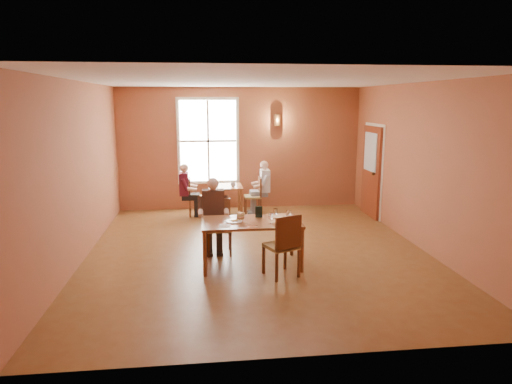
{
  "coord_description": "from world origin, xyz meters",
  "views": [
    {
      "loc": [
        -0.94,
        -7.81,
        2.66
      ],
      "look_at": [
        0.0,
        0.2,
        1.05
      ],
      "focal_mm": 32.0,
      "sensor_mm": 36.0,
      "label": 1
    }
  ],
  "objects": [
    {
      "name": "chair_empty",
      "position": [
        0.23,
        -1.2,
        0.5
      ],
      "size": [
        0.57,
        0.57,
        0.99
      ],
      "primitive_type": null,
      "rotation": [
        0.0,
        0.0,
        0.38
      ],
      "color": "brown",
      "rests_on": "ground"
    },
    {
      "name": "napkin",
      "position": [
        -0.62,
        -0.93,
        0.75
      ],
      "size": [
        0.19,
        0.19,
        0.01
      ],
      "primitive_type": "cube",
      "rotation": [
        0.0,
        0.0,
        -0.11
      ],
      "color": "white",
      "rests_on": "main_table"
    },
    {
      "name": "cup_a",
      "position": [
        -0.25,
        2.65,
        0.74
      ],
      "size": [
        0.15,
        0.15,
        0.09
      ],
      "primitive_type": "imported",
      "rotation": [
        0.0,
        0.0,
        -0.35
      ],
      "color": "white",
      "rests_on": "second_table"
    },
    {
      "name": "wall_right",
      "position": [
        3.0,
        0.0,
        1.5
      ],
      "size": [
        0.04,
        7.0,
        3.0
      ],
      "primitive_type": "cube",
      "color": "brown",
      "rests_on": "ground"
    },
    {
      "name": "wall_back",
      "position": [
        0.0,
        3.5,
        1.5
      ],
      "size": [
        6.0,
        0.04,
        3.0
      ],
      "primitive_type": "cube",
      "color": "brown",
      "rests_on": "ground"
    },
    {
      "name": "cup_b",
      "position": [
        -0.64,
        2.94,
        0.74
      ],
      "size": [
        0.13,
        0.13,
        0.09
      ],
      "primitive_type": "imported",
      "rotation": [
        0.0,
        0.0,
        -0.39
      ],
      "color": "silver",
      "rests_on": "second_table"
    },
    {
      "name": "side_plate",
      "position": [
        0.49,
        -0.47,
        0.76
      ],
      "size": [
        0.19,
        0.19,
        0.01
      ],
      "primitive_type": "cylinder",
      "rotation": [
        0.0,
        0.0,
        0.12
      ],
      "color": "white",
      "rests_on": "main_table"
    },
    {
      "name": "wall_sconce",
      "position": [
        0.9,
        3.4,
        2.2
      ],
      "size": [
        0.16,
        0.16,
        0.28
      ],
      "primitive_type": "cylinder",
      "color": "brown",
      "rests_on": "wall_back"
    },
    {
      "name": "diner_main",
      "position": [
        -0.68,
        -0.08,
        0.64
      ],
      "size": [
        0.51,
        0.51,
        1.28
      ],
      "primitive_type": null,
      "rotation": [
        0.0,
        0.0,
        3.14
      ],
      "color": "#321E17",
      "rests_on": "ground"
    },
    {
      "name": "knife",
      "position": [
        -0.21,
        -0.95,
        0.75
      ],
      "size": [
        0.21,
        0.07,
        0.0
      ],
      "primitive_type": "cube",
      "rotation": [
        0.0,
        0.0,
        -0.25
      ],
      "color": "silver",
      "rests_on": "main_table"
    },
    {
      "name": "plate_food",
      "position": [
        -0.47,
        -0.71,
        0.77
      ],
      "size": [
        0.31,
        0.31,
        0.03
      ],
      "primitive_type": "cylinder",
      "rotation": [
        0.0,
        0.0,
        0.16
      ],
      "color": "silver",
      "rests_on": "main_table"
    },
    {
      "name": "wall_front",
      "position": [
        0.0,
        -3.5,
        1.5
      ],
      "size": [
        6.0,
        0.04,
        3.0
      ],
      "primitive_type": "cube",
      "color": "brown",
      "rests_on": "ground"
    },
    {
      "name": "door",
      "position": [
        2.94,
        2.3,
        1.05
      ],
      "size": [
        0.12,
        1.04,
        2.1
      ],
      "primitive_type": "cube",
      "color": "maroon",
      "rests_on": "ground"
    },
    {
      "name": "goblet_c",
      "position": [
        0.11,
        -0.91,
        0.85
      ],
      "size": [
        0.1,
        0.1,
        0.19
      ],
      "primitive_type": null,
      "rotation": [
        0.0,
        0.0,
        0.31
      ],
      "color": "white",
      "rests_on": "main_table"
    },
    {
      "name": "ceiling",
      "position": [
        0.0,
        0.0,
        3.0
      ],
      "size": [
        6.0,
        7.0,
        0.04
      ],
      "primitive_type": "cube",
      "color": "white",
      "rests_on": "wall_back"
    },
    {
      "name": "diner_white",
      "position": [
        0.25,
        2.79,
        0.61
      ],
      "size": [
        0.49,
        0.49,
        1.22
      ],
      "primitive_type": null,
      "rotation": [
        0.0,
        0.0,
        1.57
      ],
      "color": "white",
      "rests_on": "ground"
    },
    {
      "name": "goblet_a",
      "position": [
        0.23,
        -0.58,
        0.84
      ],
      "size": [
        0.09,
        0.09,
        0.18
      ],
      "primitive_type": null,
      "rotation": [
        0.0,
        0.0,
        0.21
      ],
      "color": "white",
      "rests_on": "main_table"
    },
    {
      "name": "second_table",
      "position": [
        -0.43,
        2.79,
        0.35
      ],
      "size": [
        0.79,
        0.79,
        0.69
      ],
      "primitive_type": null,
      "color": "brown",
      "rests_on": "ground"
    },
    {
      "name": "diner_maroon",
      "position": [
        -1.11,
        2.79,
        0.6
      ],
      "size": [
        0.48,
        0.48,
        1.2
      ],
      "primitive_type": null,
      "rotation": [
        0.0,
        0.0,
        -1.57
      ],
      "color": "maroon",
      "rests_on": "ground"
    },
    {
      "name": "main_table",
      "position": [
        -0.18,
        -0.7,
        0.37
      ],
      "size": [
        1.6,
        0.9,
        0.75
      ],
      "primitive_type": null,
      "color": "brown",
      "rests_on": "ground"
    },
    {
      "name": "ground",
      "position": [
        0.0,
        0.0,
        0.0
      ],
      "size": [
        6.0,
        7.0,
        0.01
      ],
      "primitive_type": "cube",
      "color": "brown",
      "rests_on": "ground"
    },
    {
      "name": "window",
      "position": [
        -0.8,
        3.45,
        1.7
      ],
      "size": [
        1.36,
        0.1,
        1.96
      ],
      "primitive_type": "cube",
      "color": "white",
      "rests_on": "wall_back"
    },
    {
      "name": "sandwich",
      "position": [
        -0.35,
        -0.64,
        0.81
      ],
      "size": [
        0.13,
        0.13,
        0.11
      ],
      "primitive_type": "cube",
      "rotation": [
        0.0,
        0.0,
        0.65
      ],
      "color": "tan",
      "rests_on": "main_table"
    },
    {
      "name": "menu_stand",
      "position": [
        -0.03,
        -0.47,
        0.85
      ],
      "size": [
        0.12,
        0.07,
        0.19
      ],
      "primitive_type": "cube",
      "rotation": [
        0.0,
        0.0,
        -0.15
      ],
      "color": "black",
      "rests_on": "main_table"
    },
    {
      "name": "goblet_b",
      "position": [
        0.41,
        -0.79,
        0.85
      ],
      "size": [
        0.08,
        0.08,
        0.2
      ],
      "primitive_type": null,
      "rotation": [
        0.0,
        0.0,
        0.03
      ],
      "color": "white",
      "rests_on": "main_table"
    },
    {
      "name": "chair_diner_main",
      "position": [
        -0.68,
        -0.05,
        0.48
      ],
      "size": [
        0.42,
        0.42,
        0.96
      ],
      "primitive_type": null,
      "rotation": [
        0.0,
        0.0,
        3.14
      ],
      "color": "brown",
      "rests_on": "ground"
    },
    {
      "name": "wall_left",
      "position": [
        -3.0,
        0.0,
        1.5
      ],
      "size": [
        0.04,
        7.0,
        3.0
      ],
      "primitive_type": "cube",
      "color": "brown",
      "rests_on": "ground"
    },
    {
      "name": "chair_diner_white",
      "position": [
        0.22,
        2.79,
        0.44
      ],
      "size": [
        0.39,
        0.39,
        0.88
      ],
      "primitive_type": null,
      "rotation": [
        0.0,
        0.0,
        1.57
      ],
      "color": "#432312",
      "rests_on": "ground"
    },
    {
      "name": "chair_diner_maroon",
      "position": [
        -1.08,
        2.79,
        0.45
      ],
      "size": [
        0.4,
        0.4,
        0.9
      ],
      "primitive_type": null,
      "rotation": [
        0.0,
        0.0,
        -1.57
      ],
      "color": "#401E0F",
      "rests_on": "ground"
    }
  ]
}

